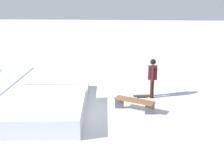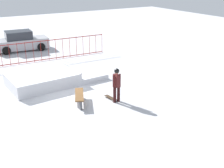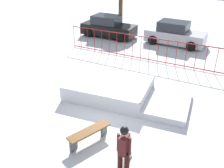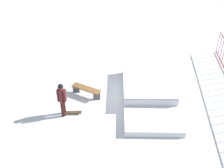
{
  "view_description": "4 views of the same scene",
  "coord_description": "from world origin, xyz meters",
  "px_view_note": "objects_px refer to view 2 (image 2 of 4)",
  "views": [
    {
      "loc": [
        -11.21,
        -1.53,
        4.91
      ],
      "look_at": [
        0.77,
        -0.95,
        0.9
      ],
      "focal_mm": 49.72,
      "sensor_mm": 36.0,
      "label": 1
    },
    {
      "loc": [
        -5.01,
        -13.43,
        5.92
      ],
      "look_at": [
        1.48,
        -2.69,
        1.0
      ],
      "focal_mm": 45.55,
      "sensor_mm": 36.0,
      "label": 2
    },
    {
      "loc": [
        3.77,
        -7.74,
        5.92
      ],
      "look_at": [
        -0.51,
        1.34,
        0.6
      ],
      "focal_mm": 40.44,
      "sensor_mm": 36.0,
      "label": 3
    },
    {
      "loc": [
        11.04,
        0.41,
        7.98
      ],
      "look_at": [
        0.29,
        -0.5,
        0.9
      ],
      "focal_mm": 41.43,
      "sensor_mm": 36.0,
      "label": 4
    }
  ],
  "objects_px": {
    "park_bench": "(79,96)",
    "skateboard": "(111,98)",
    "parked_car_silver": "(21,42)",
    "skate_ramp": "(50,78)",
    "skater": "(117,83)"
  },
  "relations": [
    {
      "from": "skate_ramp",
      "to": "park_bench",
      "type": "xyz_separation_m",
      "value": [
        0.31,
        -3.23,
        0.04
      ]
    },
    {
      "from": "skate_ramp",
      "to": "parked_car_silver",
      "type": "bearing_deg",
      "value": 82.3
    },
    {
      "from": "skateboard",
      "to": "park_bench",
      "type": "distance_m",
      "value": 1.61
    },
    {
      "from": "skate_ramp",
      "to": "skateboard",
      "type": "distance_m",
      "value": 4.06
    },
    {
      "from": "parked_car_silver",
      "to": "skate_ramp",
      "type": "bearing_deg",
      "value": -89.47
    },
    {
      "from": "park_bench",
      "to": "skateboard",
      "type": "bearing_deg",
      "value": -14.04
    },
    {
      "from": "skater",
      "to": "parked_car_silver",
      "type": "bearing_deg",
      "value": 7.42
    },
    {
      "from": "park_bench",
      "to": "parked_car_silver",
      "type": "height_order",
      "value": "parked_car_silver"
    },
    {
      "from": "skate_ramp",
      "to": "parked_car_silver",
      "type": "distance_m",
      "value": 8.46
    },
    {
      "from": "skateboard",
      "to": "parked_car_silver",
      "type": "xyz_separation_m",
      "value": [
        -1.27,
        12.04,
        0.65
      ]
    },
    {
      "from": "skater",
      "to": "park_bench",
      "type": "distance_m",
      "value": 1.93
    },
    {
      "from": "skate_ramp",
      "to": "park_bench",
      "type": "height_order",
      "value": "skate_ramp"
    },
    {
      "from": "skateboard",
      "to": "parked_car_silver",
      "type": "relative_size",
      "value": 0.19
    },
    {
      "from": "skate_ramp",
      "to": "skateboard",
      "type": "height_order",
      "value": "skate_ramp"
    },
    {
      "from": "skater",
      "to": "park_bench",
      "type": "relative_size",
      "value": 1.06
    }
  ]
}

